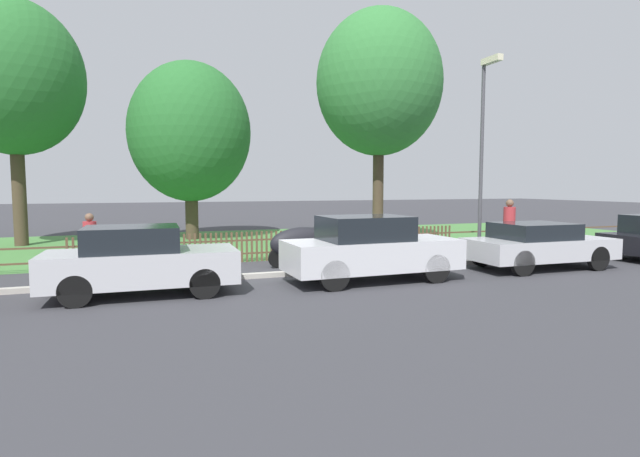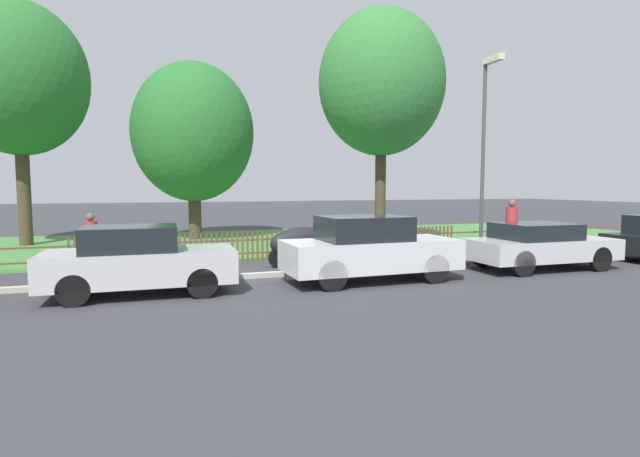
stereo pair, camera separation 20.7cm
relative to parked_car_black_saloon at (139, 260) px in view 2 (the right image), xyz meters
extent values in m
plane|color=#38383D|center=(4.13, 1.01, -0.73)|extent=(120.00, 120.00, 0.00)
cube|color=#B2ADA3|center=(4.13, 1.11, -0.67)|extent=(36.77, 0.20, 0.12)
cube|color=#477F3D|center=(4.13, 9.04, -0.72)|extent=(36.77, 10.50, 0.01)
cube|color=brown|center=(4.13, 3.81, -0.48)|extent=(36.77, 0.03, 0.05)
cube|color=brown|center=(4.13, 3.81, -0.08)|extent=(36.77, 0.03, 0.05)
cube|color=brown|center=(-1.83, 3.79, -0.28)|extent=(0.06, 0.03, 0.90)
cube|color=brown|center=(-1.68, 3.79, -0.28)|extent=(0.06, 0.03, 0.90)
cube|color=brown|center=(-1.53, 3.79, -0.28)|extent=(0.06, 0.03, 0.90)
cube|color=brown|center=(-1.38, 3.79, -0.28)|extent=(0.06, 0.03, 0.90)
cube|color=brown|center=(-1.23, 3.79, -0.28)|extent=(0.06, 0.03, 0.90)
cube|color=brown|center=(-1.08, 3.79, -0.28)|extent=(0.06, 0.03, 0.90)
cube|color=brown|center=(-0.93, 3.79, -0.28)|extent=(0.06, 0.03, 0.90)
cube|color=brown|center=(-0.78, 3.79, -0.28)|extent=(0.06, 0.03, 0.90)
cube|color=brown|center=(-0.63, 3.79, -0.28)|extent=(0.06, 0.03, 0.90)
cube|color=brown|center=(-0.47, 3.79, -0.28)|extent=(0.06, 0.03, 0.90)
cube|color=brown|center=(-0.32, 3.79, -0.28)|extent=(0.06, 0.03, 0.90)
cube|color=brown|center=(-0.17, 3.79, -0.28)|extent=(0.06, 0.03, 0.90)
cube|color=brown|center=(-0.02, 3.79, -0.28)|extent=(0.06, 0.03, 0.90)
cube|color=brown|center=(0.13, 3.79, -0.28)|extent=(0.06, 0.03, 0.90)
cube|color=brown|center=(0.28, 3.79, -0.28)|extent=(0.06, 0.03, 0.90)
cube|color=brown|center=(0.43, 3.79, -0.28)|extent=(0.06, 0.03, 0.90)
cube|color=brown|center=(0.58, 3.79, -0.28)|extent=(0.06, 0.03, 0.90)
cube|color=brown|center=(0.73, 3.79, -0.28)|extent=(0.06, 0.03, 0.90)
cube|color=brown|center=(0.89, 3.79, -0.28)|extent=(0.06, 0.03, 0.90)
cube|color=brown|center=(1.04, 3.79, -0.28)|extent=(0.06, 0.03, 0.90)
cube|color=brown|center=(1.19, 3.79, -0.28)|extent=(0.06, 0.03, 0.90)
cube|color=brown|center=(1.34, 3.79, -0.28)|extent=(0.06, 0.03, 0.90)
cube|color=brown|center=(1.49, 3.79, -0.28)|extent=(0.06, 0.03, 0.90)
cube|color=brown|center=(1.64, 3.79, -0.28)|extent=(0.06, 0.03, 0.90)
cube|color=brown|center=(1.79, 3.79, -0.28)|extent=(0.06, 0.03, 0.90)
cube|color=brown|center=(1.94, 3.79, -0.28)|extent=(0.06, 0.03, 0.90)
cube|color=brown|center=(2.09, 3.79, -0.28)|extent=(0.06, 0.03, 0.90)
cube|color=brown|center=(2.24, 3.79, -0.28)|extent=(0.06, 0.03, 0.90)
cube|color=brown|center=(2.40, 3.79, -0.28)|extent=(0.06, 0.03, 0.90)
cube|color=brown|center=(2.55, 3.79, -0.28)|extent=(0.06, 0.03, 0.90)
cube|color=brown|center=(2.70, 3.79, -0.28)|extent=(0.06, 0.03, 0.90)
cube|color=brown|center=(2.85, 3.79, -0.28)|extent=(0.06, 0.03, 0.90)
cube|color=brown|center=(3.00, 3.79, -0.28)|extent=(0.06, 0.03, 0.90)
cube|color=brown|center=(3.15, 3.79, -0.28)|extent=(0.06, 0.03, 0.90)
cube|color=brown|center=(3.30, 3.79, -0.28)|extent=(0.06, 0.03, 0.90)
cube|color=brown|center=(3.45, 3.79, -0.28)|extent=(0.06, 0.03, 0.90)
cube|color=brown|center=(3.60, 3.79, -0.28)|extent=(0.06, 0.03, 0.90)
cube|color=brown|center=(3.75, 3.79, -0.28)|extent=(0.06, 0.03, 0.90)
cube|color=brown|center=(3.91, 3.79, -0.28)|extent=(0.06, 0.03, 0.90)
cube|color=brown|center=(4.06, 3.79, -0.28)|extent=(0.06, 0.03, 0.90)
cube|color=brown|center=(4.21, 3.79, -0.28)|extent=(0.06, 0.03, 0.90)
cube|color=brown|center=(4.36, 3.79, -0.28)|extent=(0.06, 0.03, 0.90)
cube|color=brown|center=(4.51, 3.79, -0.28)|extent=(0.06, 0.03, 0.90)
cube|color=brown|center=(4.66, 3.79, -0.28)|extent=(0.06, 0.03, 0.90)
cube|color=brown|center=(4.81, 3.79, -0.28)|extent=(0.06, 0.03, 0.90)
cube|color=brown|center=(4.96, 3.79, -0.28)|extent=(0.06, 0.03, 0.90)
cube|color=brown|center=(5.11, 3.79, -0.28)|extent=(0.06, 0.03, 0.90)
cube|color=brown|center=(5.26, 3.79, -0.28)|extent=(0.06, 0.03, 0.90)
cube|color=brown|center=(5.42, 3.79, -0.28)|extent=(0.06, 0.03, 0.90)
cube|color=brown|center=(5.57, 3.79, -0.28)|extent=(0.06, 0.03, 0.90)
cube|color=brown|center=(5.72, 3.79, -0.28)|extent=(0.06, 0.03, 0.90)
cube|color=brown|center=(5.87, 3.79, -0.28)|extent=(0.06, 0.03, 0.90)
cube|color=brown|center=(6.02, 3.79, -0.28)|extent=(0.06, 0.03, 0.90)
cube|color=brown|center=(6.17, 3.79, -0.28)|extent=(0.06, 0.03, 0.90)
cube|color=brown|center=(6.32, 3.79, -0.28)|extent=(0.06, 0.03, 0.90)
cube|color=brown|center=(6.47, 3.79, -0.28)|extent=(0.06, 0.03, 0.90)
cube|color=brown|center=(6.62, 3.79, -0.28)|extent=(0.06, 0.03, 0.90)
cube|color=brown|center=(6.77, 3.79, -0.28)|extent=(0.06, 0.03, 0.90)
cube|color=brown|center=(6.93, 3.79, -0.28)|extent=(0.06, 0.03, 0.90)
cube|color=brown|center=(7.08, 3.79, -0.28)|extent=(0.06, 0.03, 0.90)
cube|color=brown|center=(7.23, 3.79, -0.28)|extent=(0.06, 0.03, 0.90)
cube|color=brown|center=(7.38, 3.79, -0.28)|extent=(0.06, 0.03, 0.90)
cube|color=brown|center=(7.53, 3.79, -0.28)|extent=(0.06, 0.03, 0.90)
cube|color=brown|center=(7.68, 3.79, -0.28)|extent=(0.06, 0.03, 0.90)
cube|color=brown|center=(7.83, 3.79, -0.28)|extent=(0.06, 0.03, 0.90)
cube|color=brown|center=(7.98, 3.79, -0.28)|extent=(0.06, 0.03, 0.90)
cube|color=brown|center=(8.13, 3.79, -0.28)|extent=(0.06, 0.03, 0.90)
cube|color=brown|center=(8.29, 3.79, -0.28)|extent=(0.06, 0.03, 0.90)
cube|color=brown|center=(8.44, 3.79, -0.28)|extent=(0.06, 0.03, 0.90)
cube|color=brown|center=(8.59, 3.79, -0.28)|extent=(0.06, 0.03, 0.90)
cube|color=brown|center=(8.74, 3.79, -0.28)|extent=(0.06, 0.03, 0.90)
cube|color=brown|center=(8.89, 3.79, -0.28)|extent=(0.06, 0.03, 0.90)
cube|color=brown|center=(9.04, 3.79, -0.28)|extent=(0.06, 0.03, 0.90)
cube|color=brown|center=(9.19, 3.79, -0.28)|extent=(0.06, 0.03, 0.90)
cube|color=brown|center=(9.34, 3.79, -0.28)|extent=(0.06, 0.03, 0.90)
cube|color=brown|center=(9.49, 3.79, -0.28)|extent=(0.06, 0.03, 0.90)
cube|color=brown|center=(9.64, 3.79, -0.28)|extent=(0.06, 0.03, 0.90)
cube|color=brown|center=(9.80, 3.79, -0.28)|extent=(0.06, 0.03, 0.90)
cube|color=brown|center=(9.95, 3.79, -0.28)|extent=(0.06, 0.03, 0.90)
cube|color=brown|center=(10.10, 3.79, -0.28)|extent=(0.06, 0.03, 0.90)
cube|color=#BCBCC1|center=(0.05, 0.00, -0.13)|extent=(3.85, 1.71, 0.67)
cube|color=black|center=(-0.15, 0.00, 0.46)|extent=(1.87, 1.50, 0.51)
cylinder|color=black|center=(1.25, 0.71, -0.42)|extent=(0.62, 0.15, 0.62)
cylinder|color=black|center=(1.21, -0.77, -0.42)|extent=(0.62, 0.15, 0.62)
cylinder|color=black|center=(-1.12, 0.77, -0.42)|extent=(0.62, 0.15, 0.62)
cylinder|color=black|center=(-1.16, -0.71, -0.42)|extent=(0.62, 0.15, 0.62)
cube|color=silver|center=(5.21, -0.21, -0.09)|extent=(4.18, 1.73, 0.70)
cube|color=black|center=(5.00, -0.21, 0.55)|extent=(2.02, 1.53, 0.57)
cylinder|color=black|center=(6.48, 0.57, -0.39)|extent=(0.68, 0.15, 0.68)
cylinder|color=black|center=(6.51, -0.94, -0.39)|extent=(0.68, 0.15, 0.68)
cylinder|color=black|center=(3.91, 0.53, -0.39)|extent=(0.68, 0.15, 0.68)
cylinder|color=black|center=(3.94, -0.99, -0.39)|extent=(0.68, 0.15, 0.68)
cube|color=#BCBCC1|center=(10.31, -0.12, -0.17)|extent=(4.04, 1.83, 0.55)
cube|color=black|center=(10.11, -0.12, 0.32)|extent=(1.95, 1.62, 0.43)
cylinder|color=black|center=(11.57, 0.67, -0.40)|extent=(0.66, 0.15, 0.66)
cylinder|color=black|center=(11.54, -0.96, -0.40)|extent=(0.66, 0.15, 0.66)
cylinder|color=black|center=(9.08, 0.71, -0.40)|extent=(0.66, 0.15, 0.66)
cylinder|color=black|center=(9.05, -0.92, -0.40)|extent=(0.66, 0.15, 0.66)
cylinder|color=black|center=(14.24, 0.82, -0.45)|extent=(0.57, 0.15, 0.56)
cylinder|color=black|center=(5.04, 2.52, -0.45)|extent=(0.56, 0.15, 0.56)
cylinder|color=black|center=(3.59, 2.40, -0.45)|extent=(0.56, 0.15, 0.56)
ellipsoid|color=black|center=(4.31, 2.46, -0.07)|extent=(1.96, 0.78, 0.90)
ellipsoid|color=black|center=(4.77, 2.50, 0.17)|extent=(0.51, 0.80, 0.42)
cylinder|color=#473828|center=(-4.24, 10.65, 1.62)|extent=(0.48, 0.48, 4.70)
ellipsoid|color=#286B2D|center=(-4.24, 10.65, 5.54)|extent=(4.97, 4.97, 5.71)
cylinder|color=#473828|center=(2.09, 10.89, 0.73)|extent=(0.54, 0.54, 2.92)
ellipsoid|color=#286B2D|center=(2.09, 10.89, 3.79)|extent=(5.05, 5.05, 5.81)
cylinder|color=#473828|center=(8.72, 6.57, 1.60)|extent=(0.42, 0.42, 4.66)
ellipsoid|color=#337A38|center=(8.72, 6.57, 5.44)|extent=(4.78, 4.78, 5.50)
cylinder|color=slate|center=(-1.07, 2.86, -0.34)|extent=(0.14, 0.14, 0.77)
cylinder|color=slate|center=(-1.29, 2.91, -0.34)|extent=(0.14, 0.14, 0.77)
cylinder|color=#B73338|center=(-1.18, 2.89, 0.34)|extent=(0.39, 0.39, 0.61)
sphere|color=brown|center=(-1.18, 2.89, 0.75)|extent=(0.21, 0.21, 0.21)
cylinder|color=black|center=(11.17, 2.03, -0.28)|extent=(0.17, 0.17, 0.89)
cylinder|color=black|center=(11.28, 2.26, -0.28)|extent=(0.17, 0.17, 0.89)
cylinder|color=#B73338|center=(11.23, 2.15, 0.51)|extent=(0.49, 0.49, 0.70)
sphere|color=brown|center=(11.23, 2.15, 0.99)|extent=(0.24, 0.24, 0.24)
cylinder|color=#47474C|center=(9.82, 1.81, 2.19)|extent=(0.11, 0.11, 5.84)
cube|color=beige|center=(9.82, 1.46, 5.21)|extent=(0.20, 0.76, 0.18)
camera|label=1|loc=(0.04, -10.86, 1.54)|focal=28.00mm
camera|label=2|loc=(0.24, -10.93, 1.54)|focal=28.00mm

